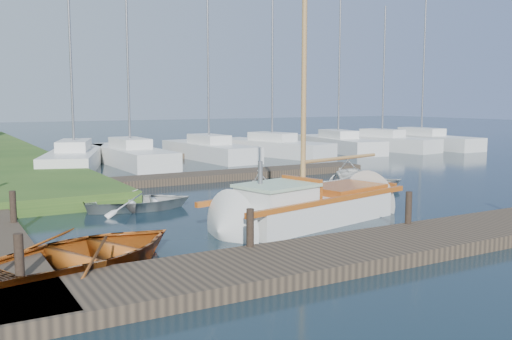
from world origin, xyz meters
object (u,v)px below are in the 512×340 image
mooring_post_4 (13,207)px  marina_boat_0 (74,157)px  mooring_post_2 (409,208)px  marina_boat_5 (338,143)px  tender_c (363,181)px  mooring_post_0 (19,257)px  marina_boat_1 (130,154)px  tender_a (138,199)px  tender_b (261,182)px  marina_boat_7 (421,140)px  tender_d (349,169)px  marina_boat_2 (209,149)px  sailboat (312,209)px  marina_boat_6 (382,142)px  dinghy (87,248)px  mooring_post_1 (250,228)px  marina_boat_3 (272,146)px

mooring_post_4 → marina_boat_0: (4.42, 13.55, -0.13)m
mooring_post_2 → marina_boat_5: size_ratio=0.07×
mooring_post_4 → tender_c: size_ratio=0.24×
mooring_post_0 → marina_boat_1: marina_boat_1 is taller
tender_a → tender_b: tender_b is taller
marina_boat_7 → mooring_post_0: bearing=122.2°
tender_d → marina_boat_2: bearing=-30.0°
tender_c → tender_d: tender_d is taller
tender_b → marina_boat_2: (3.84, 12.53, 0.06)m
sailboat → marina_boat_6: (17.62, 16.63, 0.22)m
sailboat → marina_boat_2: (4.74, 16.82, 0.24)m
marina_boat_5 → marina_boat_6: 3.38m
dinghy → marina_boat_0: (3.56, 17.58, 0.13)m
tender_d → mooring_post_4: bearing=68.1°
marina_boat_2 → tender_c: bearing=176.8°
tender_a → marina_boat_1: (3.54, 12.08, 0.23)m
mooring_post_1 → tender_a: mooring_post_1 is taller
dinghy → marina_boat_1: (6.43, 17.74, 0.12)m
marina_boat_0 → marina_boat_6: size_ratio=1.23×
mooring_post_2 → tender_b: bearing=92.0°
mooring_post_4 → dinghy: 4.13m
mooring_post_1 → marina_boat_5: 26.44m
marina_boat_5 → marina_boat_6: marina_boat_5 is taller
marina_boat_1 → marina_boat_6: (17.70, 0.46, -0.01)m
mooring_post_4 → marina_boat_0: size_ratio=0.07×
mooring_post_4 → dinghy: size_ratio=0.19×
tender_a → mooring_post_2: bearing=-135.5°
marina_boat_2 → dinghy: bearing=144.6°
marina_boat_1 → marina_boat_7: size_ratio=0.91×
tender_c → marina_boat_6: 18.16m
mooring_post_1 → marina_boat_1: bearing=80.0°
marina_boat_6 → tender_a: bearing=111.0°
marina_boat_7 → tender_c: bearing=127.3°
tender_d → marina_boat_6: size_ratio=0.23×
sailboat → tender_c: sailboat is taller
mooring_post_2 → marina_boat_0: bearing=102.4°
mooring_post_2 → marina_boat_3: bearing=67.9°
tender_c → tender_d: size_ratio=1.52×
mooring_post_4 → tender_b: mooring_post_4 is taller
tender_a → sailboat: bearing=-129.6°
mooring_post_1 → mooring_post_2: (4.50, 0.00, 0.00)m
marina_boat_2 → marina_boat_6: (12.88, -0.20, -0.03)m
mooring_post_1 → mooring_post_4: size_ratio=1.00×
marina_boat_6 → mooring_post_0: bearing=117.4°
marina_boat_2 → marina_boat_3: bearing=-93.1°
tender_d → marina_boat_0: size_ratio=0.19×
marina_boat_1 → marina_boat_0: bearing=91.9°
mooring_post_4 → marina_boat_3: (16.38, 14.42, -0.12)m
mooring_post_1 → marina_boat_1: marina_boat_1 is taller
marina_boat_3 → tender_b: bearing=131.8°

